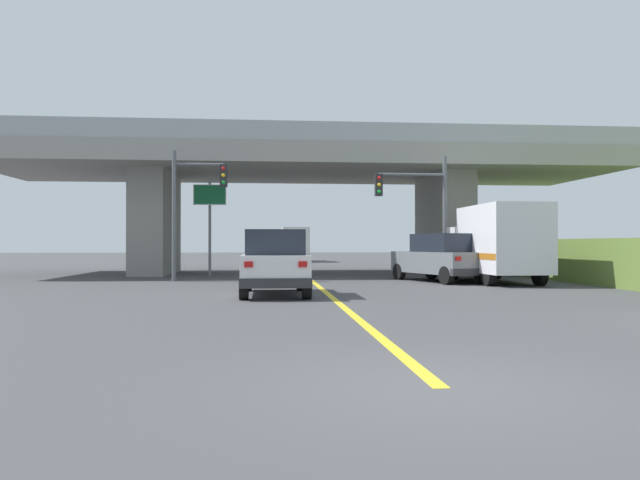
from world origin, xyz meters
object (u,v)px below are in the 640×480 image
at_px(suv_crossing, 440,258).
at_px(traffic_signal_nearside, 421,202).
at_px(suv_lead, 275,262).
at_px(highway_sign, 210,206).
at_px(box_truck, 496,243).
at_px(semi_truck_distant, 295,244).
at_px(traffic_signal_farside, 192,198).

xyz_separation_m(suv_crossing, traffic_signal_nearside, (-0.53, 1.10, 2.41)).
height_order(suv_lead, traffic_signal_nearside, traffic_signal_nearside).
height_order(suv_crossing, highway_sign, highway_sign).
bearing_deg(traffic_signal_nearside, suv_lead, -132.37).
relative_size(box_truck, highway_sign, 1.37).
bearing_deg(suv_lead, traffic_signal_nearside, 47.63).
height_order(box_truck, semi_truck_distant, box_truck).
bearing_deg(semi_truck_distant, traffic_signal_farside, -101.42).
distance_m(suv_lead, box_truck, 10.52).
bearing_deg(highway_sign, traffic_signal_nearside, -26.75).
distance_m(box_truck, semi_truck_distant, 31.09).
distance_m(suv_crossing, semi_truck_distant, 29.86).
bearing_deg(highway_sign, suv_lead, -75.30).
relative_size(highway_sign, semi_truck_distant, 0.71).
height_order(suv_lead, suv_crossing, same).
xyz_separation_m(suv_crossing, highway_sign, (-10.18, 5.97, 2.51)).
bearing_deg(box_truck, highway_sign, 150.99).
bearing_deg(traffic_signal_farside, box_truck, -9.51).
height_order(suv_crossing, semi_truck_distant, semi_truck_distant).
xyz_separation_m(traffic_signal_farside, highway_sign, (0.32, 4.70, -0.02)).
xyz_separation_m(suv_lead, highway_sign, (-3.15, 11.99, 2.51)).
distance_m(suv_crossing, box_truck, 2.35).
bearing_deg(suv_crossing, box_truck, -40.05).
relative_size(box_truck, traffic_signal_nearside, 1.19).
bearing_deg(semi_truck_distant, suv_lead, -93.60).
relative_size(suv_lead, semi_truck_distant, 0.66).
height_order(traffic_signal_nearside, traffic_signal_farside, traffic_signal_farside).
xyz_separation_m(traffic_signal_farside, semi_truck_distant, (5.70, 28.20, -1.94)).
bearing_deg(highway_sign, semi_truck_distant, 77.11).
bearing_deg(traffic_signal_farside, semi_truck_distant, 78.58).
height_order(suv_lead, semi_truck_distant, semi_truck_distant).
relative_size(box_truck, semi_truck_distant, 0.97).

